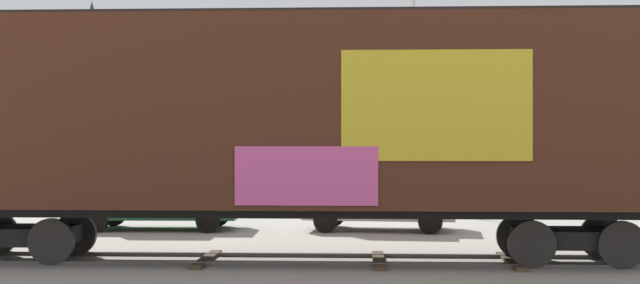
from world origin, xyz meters
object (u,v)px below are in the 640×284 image
(parked_car_green, at_px, (157,199))
(parked_car_silver, at_px, (377,200))
(flagpole, at_px, (418,60))
(freight_car, at_px, (292,117))

(parked_car_green, distance_m, parked_car_silver, 6.09)
(flagpole, bearing_deg, parked_car_silver, -107.05)
(parked_car_silver, bearing_deg, parked_car_green, 177.06)
(freight_car, distance_m, parked_car_green, 7.91)
(flagpole, xyz_separation_m, parked_car_silver, (-1.97, -6.42, -4.46))
(flagpole, distance_m, parked_car_green, 11.05)
(flagpole, bearing_deg, parked_car_green, -142.85)
(freight_car, bearing_deg, parked_car_green, 120.14)
(flagpole, relative_size, parked_car_silver, 2.01)
(parked_car_green, xyz_separation_m, parked_car_silver, (6.09, -0.31, 0.01))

